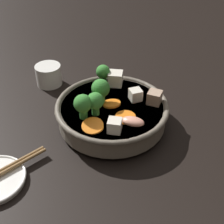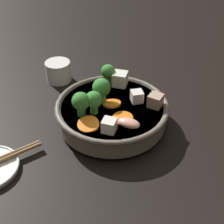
{
  "view_description": "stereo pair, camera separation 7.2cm",
  "coord_description": "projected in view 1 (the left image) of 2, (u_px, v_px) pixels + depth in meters",
  "views": [
    {
      "loc": [
        -0.56,
        0.13,
        0.47
      ],
      "look_at": [
        0.0,
        0.0,
        0.04
      ],
      "focal_mm": 50.0,
      "sensor_mm": 36.0,
      "label": 1
    },
    {
      "loc": [
        -0.57,
        0.06,
        0.47
      ],
      "look_at": [
        0.0,
        0.0,
        0.04
      ],
      "focal_mm": 50.0,
      "sensor_mm": 36.0,
      "label": 2
    }
  ],
  "objects": [
    {
      "name": "ground_plane",
      "position": [
        112.0,
        124.0,
        0.74
      ],
      "size": [
        3.0,
        3.0,
        0.0
      ],
      "primitive_type": "plane",
      "color": "black"
    },
    {
      "name": "stirfry_bowl",
      "position": [
        112.0,
        111.0,
        0.72
      ],
      "size": [
        0.26,
        0.26,
        0.12
      ],
      "color": "slate",
      "rests_on": "ground_plane"
    },
    {
      "name": "tea_cup",
      "position": [
        49.0,
        75.0,
        0.87
      ],
      "size": [
        0.07,
        0.07,
        0.06
      ],
      "color": "white",
      "rests_on": "ground_plane"
    }
  ]
}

